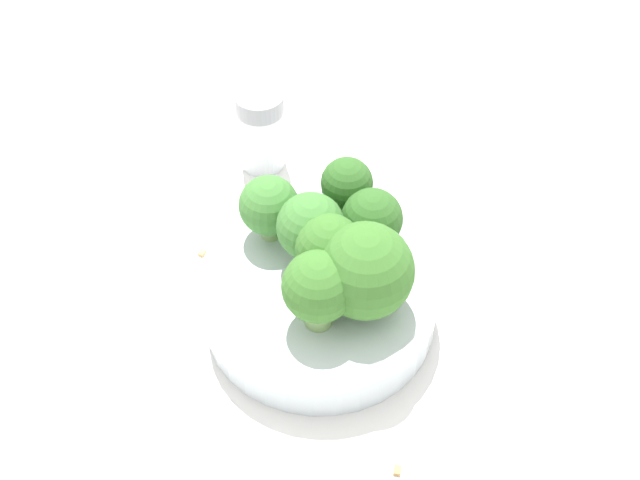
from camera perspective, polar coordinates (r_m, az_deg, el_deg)
ground_plane at (r=0.61m, az=0.00°, el=-5.06°), size 3.00×3.00×0.00m
bowl at (r=0.59m, az=0.00°, el=-3.66°), size 0.15×0.15×0.05m
broccoli_floret_0 at (r=0.52m, az=-0.11°, el=-3.12°), size 0.04×0.04×0.06m
broccoli_floret_1 at (r=0.58m, az=1.72°, el=3.31°), size 0.03×0.03×0.05m
broccoli_floret_2 at (r=0.53m, az=2.91°, el=-2.02°), size 0.06×0.06×0.06m
broccoli_floret_3 at (r=0.58m, az=-3.28°, el=2.16°), size 0.04×0.04×0.05m
broccoli_floret_4 at (r=0.54m, az=0.14°, el=-0.80°), size 0.04×0.04×0.06m
broccoli_floret_5 at (r=0.56m, az=3.38°, el=1.17°), size 0.04×0.04×0.05m
broccoli_floret_6 at (r=0.56m, az=-0.58°, el=0.75°), size 0.04×0.04×0.06m
pepper_shaker at (r=0.70m, az=-3.79°, el=7.08°), size 0.04×0.04×0.07m
almond_crumb_0 at (r=0.54m, az=4.97°, el=-14.41°), size 0.01×0.01×0.01m
almond_crumb_1 at (r=0.66m, az=-4.75°, el=1.01°), size 0.01×0.01×0.01m
almond_crumb_2 at (r=0.65m, az=-7.56°, el=-0.73°), size 0.01×0.01×0.01m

